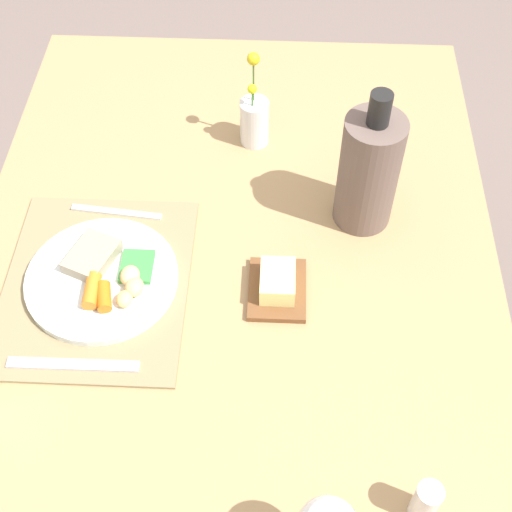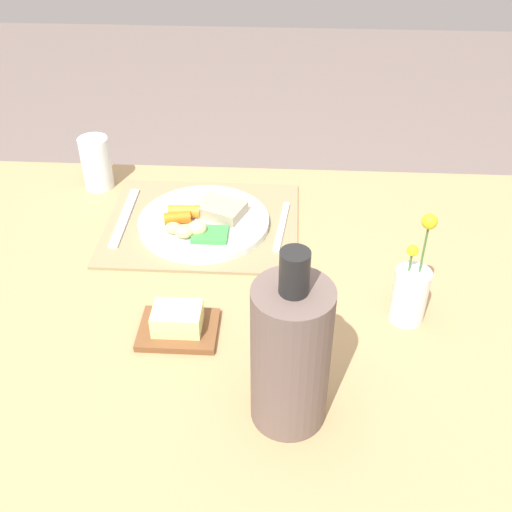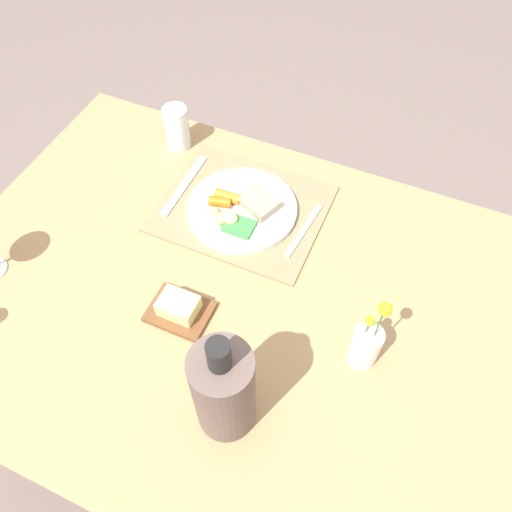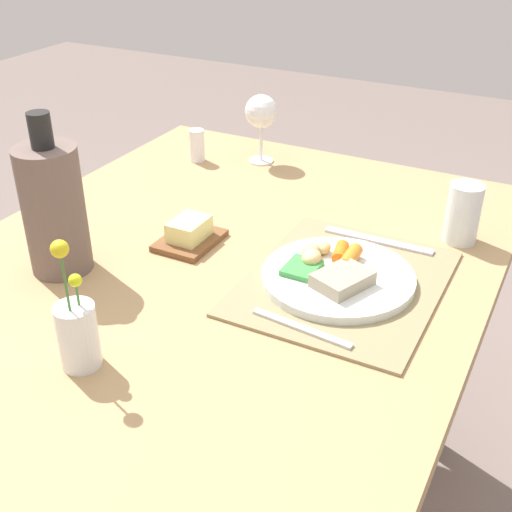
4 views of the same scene
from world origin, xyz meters
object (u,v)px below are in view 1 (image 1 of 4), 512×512
(knife, at_px, (73,365))
(flower_vase, at_px, (254,119))
(dining_table, at_px, (235,284))
(salt_shaker, at_px, (426,502))
(dinner_plate, at_px, (103,277))
(butter_dish, at_px, (277,285))
(cooler_bottle, at_px, (369,171))
(fork, at_px, (116,212))

(knife, relative_size, flower_vase, 1.02)
(dining_table, relative_size, salt_shaker, 16.31)
(dining_table, height_order, dinner_plate, dinner_plate)
(salt_shaker, height_order, butter_dish, salt_shaker)
(flower_vase, bearing_deg, cooler_bottle, 46.99)
(dining_table, xyz_separation_m, knife, (0.24, -0.24, 0.10))
(knife, relative_size, cooler_bottle, 0.74)
(knife, xyz_separation_m, butter_dish, (-0.16, 0.33, 0.01))
(flower_vase, relative_size, salt_shaker, 2.62)
(dining_table, distance_m, knife, 0.36)
(dinner_plate, bearing_deg, flower_vase, 146.77)
(fork, distance_m, flower_vase, 0.34)
(knife, bearing_deg, salt_shaker, 68.64)
(fork, relative_size, butter_dish, 1.35)
(dining_table, distance_m, butter_dish, 0.16)
(cooler_bottle, bearing_deg, salt_shaker, 5.98)
(knife, relative_size, butter_dish, 1.65)
(knife, distance_m, cooler_bottle, 0.60)
(knife, height_order, salt_shaker, salt_shaker)
(fork, relative_size, flower_vase, 0.83)
(butter_dish, bearing_deg, fork, -117.93)
(dining_table, distance_m, cooler_bottle, 0.33)
(dinner_plate, bearing_deg, dining_table, 107.67)
(dining_table, relative_size, cooler_bottle, 4.50)
(butter_dish, height_order, cooler_bottle, cooler_bottle)
(flower_vase, bearing_deg, fork, -49.18)
(dining_table, distance_m, dinner_plate, 0.26)
(knife, bearing_deg, fork, 176.99)
(flower_vase, xyz_separation_m, cooler_bottle, (0.20, 0.21, 0.06))
(flower_vase, bearing_deg, knife, -26.12)
(salt_shaker, bearing_deg, dinner_plate, -125.99)
(dinner_plate, height_order, fork, dinner_plate)
(fork, bearing_deg, butter_dish, 68.03)
(dining_table, xyz_separation_m, flower_vase, (-0.31, 0.02, 0.15))
(fork, xyz_separation_m, knife, (0.33, -0.02, 0.00))
(salt_shaker, bearing_deg, cooler_bottle, -174.02)
(dining_table, xyz_separation_m, dinner_plate, (0.07, -0.22, 0.11))
(butter_dish, bearing_deg, flower_vase, -171.45)
(fork, bearing_deg, cooler_bottle, 98.43)
(dining_table, height_order, salt_shaker, salt_shaker)
(dinner_plate, height_order, salt_shaker, salt_shaker)
(flower_vase, xyz_separation_m, butter_dish, (0.38, 0.06, -0.04))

